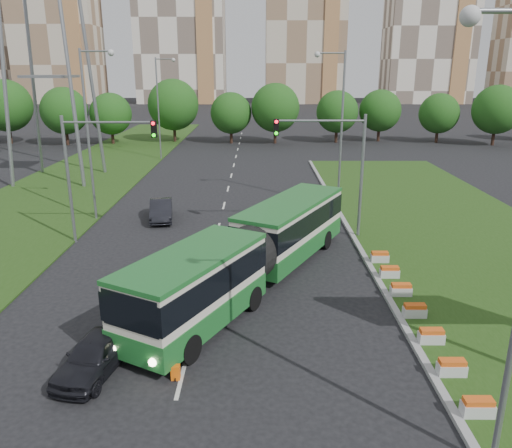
{
  "coord_description": "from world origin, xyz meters",
  "views": [
    {
      "loc": [
        -0.27,
        -21.32,
        10.63
      ],
      "look_at": [
        -0.34,
        4.54,
        2.6
      ],
      "focal_mm": 35.0,
      "sensor_mm": 36.0,
      "label": 1
    }
  ],
  "objects_px": {
    "traffic_mast_left": "(93,160)",
    "shopping_trolley": "(176,372)",
    "car_left_far": "(161,210)",
    "car_left_near": "(95,354)",
    "traffic_mast_median": "(337,157)",
    "articulated_bus": "(247,250)",
    "pedestrian": "(180,336)"
  },
  "relations": [
    {
      "from": "traffic_mast_left",
      "to": "shopping_trolley",
      "type": "bearing_deg",
      "value": -64.22
    },
    {
      "from": "car_left_far",
      "to": "car_left_near",
      "type": "bearing_deg",
      "value": -95.64
    },
    {
      "from": "traffic_mast_median",
      "to": "shopping_trolley",
      "type": "xyz_separation_m",
      "value": [
        -7.97,
        -15.88,
        -5.08
      ]
    },
    {
      "from": "articulated_bus",
      "to": "traffic_mast_median",
      "type": "bearing_deg",
      "value": 81.67
    },
    {
      "from": "traffic_mast_left",
      "to": "traffic_mast_median",
      "type": "bearing_deg",
      "value": 3.77
    },
    {
      "from": "traffic_mast_left",
      "to": "car_left_near",
      "type": "relative_size",
      "value": 1.92
    },
    {
      "from": "traffic_mast_median",
      "to": "traffic_mast_left",
      "type": "distance_m",
      "value": 15.19
    },
    {
      "from": "car_left_near",
      "to": "pedestrian",
      "type": "height_order",
      "value": "pedestrian"
    },
    {
      "from": "traffic_mast_median",
      "to": "car_left_far",
      "type": "height_order",
      "value": "traffic_mast_median"
    },
    {
      "from": "traffic_mast_median",
      "to": "traffic_mast_left",
      "type": "height_order",
      "value": "same"
    },
    {
      "from": "traffic_mast_left",
      "to": "articulated_bus",
      "type": "height_order",
      "value": "traffic_mast_left"
    },
    {
      "from": "traffic_mast_left",
      "to": "pedestrian",
      "type": "relative_size",
      "value": 4.34
    },
    {
      "from": "articulated_bus",
      "to": "car_left_near",
      "type": "height_order",
      "value": "articulated_bus"
    },
    {
      "from": "car_left_near",
      "to": "pedestrian",
      "type": "relative_size",
      "value": 2.26
    },
    {
      "from": "traffic_mast_left",
      "to": "pedestrian",
      "type": "height_order",
      "value": "traffic_mast_left"
    },
    {
      "from": "traffic_mast_left",
      "to": "car_left_far",
      "type": "height_order",
      "value": "traffic_mast_left"
    },
    {
      "from": "traffic_mast_left",
      "to": "articulated_bus",
      "type": "xyz_separation_m",
      "value": [
        9.56,
        -6.53,
        -3.52
      ]
    },
    {
      "from": "traffic_mast_median",
      "to": "articulated_bus",
      "type": "height_order",
      "value": "traffic_mast_median"
    },
    {
      "from": "traffic_mast_median",
      "to": "traffic_mast_left",
      "type": "bearing_deg",
      "value": -176.23
    },
    {
      "from": "traffic_mast_median",
      "to": "shopping_trolley",
      "type": "relative_size",
      "value": 14.69
    },
    {
      "from": "traffic_mast_median",
      "to": "pedestrian",
      "type": "xyz_separation_m",
      "value": [
        -7.98,
        -14.5,
        -4.43
      ]
    },
    {
      "from": "shopping_trolley",
      "to": "traffic_mast_left",
      "type": "bearing_deg",
      "value": 114.97
    },
    {
      "from": "car_left_near",
      "to": "car_left_far",
      "type": "relative_size",
      "value": 0.93
    },
    {
      "from": "shopping_trolley",
      "to": "pedestrian",
      "type": "bearing_deg",
      "value": 89.92
    },
    {
      "from": "shopping_trolley",
      "to": "car_left_far",
      "type": "bearing_deg",
      "value": 101.02
    },
    {
      "from": "pedestrian",
      "to": "shopping_trolley",
      "type": "height_order",
      "value": "pedestrian"
    },
    {
      "from": "articulated_bus",
      "to": "car_left_near",
      "type": "distance_m",
      "value": 9.59
    },
    {
      "from": "traffic_mast_median",
      "to": "articulated_bus",
      "type": "xyz_separation_m",
      "value": [
        -5.59,
        -7.53,
        -3.52
      ]
    },
    {
      "from": "traffic_mast_median",
      "to": "articulated_bus",
      "type": "bearing_deg",
      "value": -126.61
    },
    {
      "from": "traffic_mast_median",
      "to": "car_left_near",
      "type": "distance_m",
      "value": 19.47
    },
    {
      "from": "car_left_far",
      "to": "articulated_bus",
      "type": "bearing_deg",
      "value": -69.6
    },
    {
      "from": "traffic_mast_left",
      "to": "car_left_near",
      "type": "height_order",
      "value": "traffic_mast_left"
    }
  ]
}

